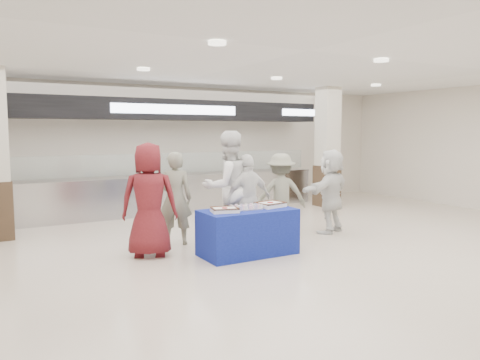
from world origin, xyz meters
TOP-DOWN VIEW (x-y plane):
  - ground at (0.00, 0.00)m, footprint 14.00×14.00m
  - serving_line at (0.00, 5.40)m, footprint 8.70×0.85m
  - column_right at (4.00, 4.20)m, footprint 0.55×0.55m
  - display_table at (-0.49, 0.90)m, footprint 1.55×0.79m
  - sheet_cake_left at (-0.93, 0.87)m, footprint 0.48×0.41m
  - sheet_cake_right at (-0.02, 0.94)m, footprint 0.51×0.43m
  - cupcake_tray at (-0.49, 0.94)m, footprint 0.48×0.37m
  - civilian_maroon at (-1.92, 1.61)m, footprint 1.07×0.91m
  - soldier_a at (-1.26, 2.15)m, footprint 0.72×0.61m
  - chef_tall at (-0.37, 1.80)m, footprint 1.00×0.78m
  - chef_short at (-0.10, 1.54)m, footprint 0.97×0.46m
  - soldier_b at (0.88, 1.93)m, footprint 1.17×0.92m
  - civilian_white at (1.83, 1.54)m, footprint 1.62×1.05m

SIDE VIEW (x-z plane):
  - ground at x=0.00m, z-range 0.00..0.00m
  - display_table at x=-0.49m, z-range 0.00..0.75m
  - cupcake_tray at x=-0.49m, z-range 0.75..0.82m
  - sheet_cake_left at x=-0.93m, z-range 0.75..0.84m
  - soldier_b at x=0.88m, z-range 0.00..1.59m
  - sheet_cake_right at x=-0.02m, z-range 0.75..0.85m
  - chef_short at x=-0.10m, z-range 0.00..1.62m
  - soldier_a at x=-1.26m, z-range 0.00..1.67m
  - civilian_white at x=1.83m, z-range 0.00..1.67m
  - civilian_maroon at x=-1.92m, z-range 0.00..1.85m
  - chef_tall at x=-0.37m, z-range 0.00..2.03m
  - serving_line at x=0.00m, z-range -0.24..2.56m
  - column_right at x=4.00m, z-range -0.07..3.13m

